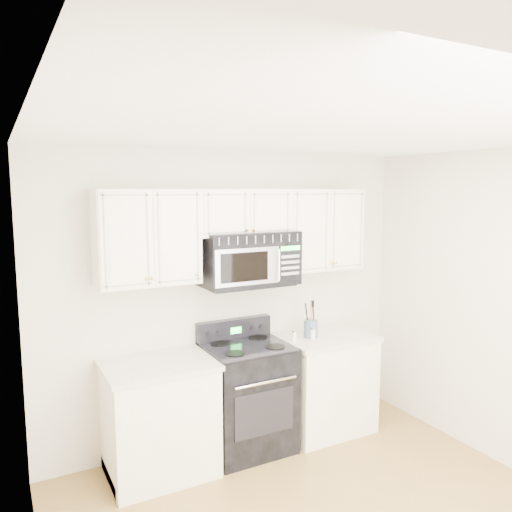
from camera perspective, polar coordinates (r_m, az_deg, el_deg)
room at (r=3.10m, az=11.59°, el=-10.74°), size 3.51×3.51×2.61m
base_cabinet_left at (r=4.27m, az=-10.96°, el=-18.11°), size 0.86×0.65×0.92m
base_cabinet_right at (r=4.93m, az=7.72°, el=-14.43°), size 0.86×0.65×0.92m
range at (r=4.52m, az=-1.02°, el=-15.63°), size 0.71×0.65×1.11m
upper_cabinets at (r=4.29m, az=-1.79°, el=3.14°), size 2.44×0.37×0.75m
microwave at (r=4.30m, az=-0.85°, el=-0.25°), size 0.83×0.47×0.46m
utensil_crock at (r=4.65m, az=6.27°, el=-8.18°), size 0.13×0.13×0.34m
shaker_salt at (r=4.54m, az=4.39°, el=-9.04°), size 0.04×0.04×0.09m
shaker_pepper at (r=4.60m, az=6.51°, el=-8.75°), size 0.05×0.05×0.11m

